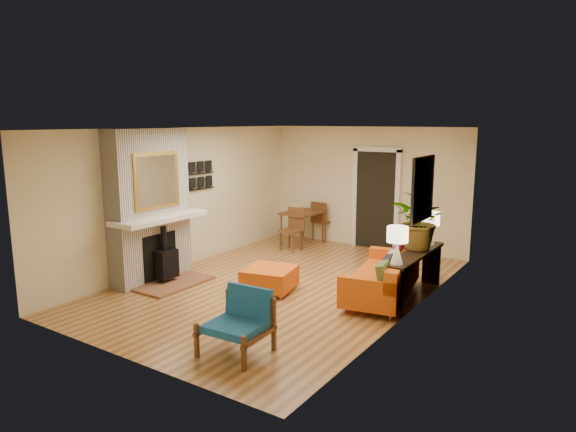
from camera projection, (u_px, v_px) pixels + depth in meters
name	position (u px, v px, depth m)	size (l,w,h in m)	color
room_shell	(380.00, 196.00, 10.25)	(6.50, 6.50, 6.50)	#BE8649
fireplace	(151.00, 210.00, 8.69)	(1.09, 1.68, 2.60)	white
sofa	(387.00, 277.00, 7.95)	(1.18, 2.08, 0.77)	silver
ottoman	(270.00, 278.00, 8.30)	(0.91, 0.91, 0.38)	silver
blue_chair	(241.00, 318.00, 6.12)	(0.76, 0.75, 0.76)	brown
dining_table	(305.00, 218.00, 11.32)	(0.75, 1.69, 0.91)	brown
console_table	(414.00, 262.00, 7.91)	(0.34, 1.85, 0.72)	black
lamp_near	(397.00, 241.00, 7.22)	(0.30, 0.30, 0.54)	white
lamp_far	(430.00, 224.00, 8.38)	(0.30, 0.30, 0.54)	white
houseplant	(421.00, 220.00, 8.01)	(0.84, 0.73, 0.94)	#1E5919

